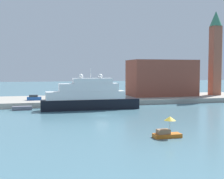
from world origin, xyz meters
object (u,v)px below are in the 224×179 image
small_motorboat (167,131)px  person_figure (56,96)px  bell_tower (215,50)px  work_barge (22,108)px  mooring_bollard (112,99)px  large_yacht (89,97)px  parked_car (34,98)px  harbor_building (162,78)px

small_motorboat → person_figure: 49.55m
bell_tower → person_figure: bearing=-178.2°
work_barge → mooring_bollard: mooring_bollard is taller
large_yacht → bell_tower: (45.31, 16.16, 13.42)m
large_yacht → parked_car: large_yacht is taller
person_figure → mooring_bollard: person_figure is taller
large_yacht → person_figure: bearing=116.1°
parked_car → person_figure: size_ratio=2.30×
mooring_bollard → bell_tower: bearing=12.7°
mooring_bollard → harbor_building: bearing=28.1°
parked_car → mooring_bollard: size_ratio=5.94×
parked_car → person_figure: person_figure is taller
harbor_building → person_figure: 34.63m
harbor_building → small_motorboat: bearing=-112.9°
work_barge → parked_car: parked_car is taller
bell_tower → work_barge: bearing=-168.2°
small_motorboat → harbor_building: 56.07m
large_yacht → harbor_building: harbor_building is taller
large_yacht → small_motorboat: (5.31, -33.42, -2.08)m
harbor_building → person_figure: bearing=-174.3°
bell_tower → parked_car: 60.29m
person_figure → work_barge: bearing=-128.3°
work_barge → mooring_bollard: size_ratio=7.08×
harbor_building → bell_tower: size_ratio=0.76×
small_motorboat → work_barge: small_motorboat is taller
small_motorboat → parked_car: 50.15m
parked_car → large_yacht: bearing=-45.1°
work_barge → bell_tower: (61.26, 12.80, 16.06)m
large_yacht → work_barge: (-15.95, 3.36, -2.64)m
small_motorboat → person_figure: bearing=104.5°
small_motorboat → parked_car: size_ratio=1.04×
large_yacht → mooring_bollard: size_ratio=36.83×
large_yacht → harbor_building: (26.99, 17.92, 4.07)m
work_barge → person_figure: (8.84, 11.17, 1.73)m
small_motorboat → person_figure: person_figure is taller
small_motorboat → harbor_building: (21.68, 51.34, 6.15)m
bell_tower → mooring_bollard: 41.12m
mooring_bollard → parked_car: bearing=165.4°
harbor_building → mooring_bollard: size_ratio=32.07×
work_barge → harbor_building: harbor_building is taller
large_yacht → work_barge: large_yacht is taller
large_yacht → small_motorboat: bearing=-81.0°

